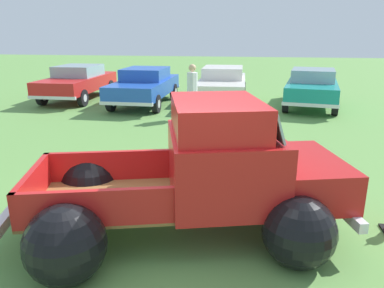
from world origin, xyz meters
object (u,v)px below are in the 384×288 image
show_car_2 (223,83)px  spectator_0 (192,88)px  vintage_pickup_truck (204,182)px  show_car_1 (145,85)px  show_car_3 (312,86)px  show_car_0 (78,81)px

show_car_2 → spectator_0: size_ratio=2.63×
vintage_pickup_truck → show_car_2: vintage_pickup_truck is taller
show_car_1 → spectator_0: 3.15m
show_car_1 → show_car_2: same height
show_car_2 → show_car_3: size_ratio=1.04×
show_car_3 → spectator_0: spectator_0 is taller
show_car_0 → show_car_2: bearing=92.1°
vintage_pickup_truck → show_car_3: (2.94, 9.92, 0.02)m
show_car_0 → show_car_2: same height
show_car_0 → show_car_3: bearing=89.0°
show_car_1 → show_car_3: (6.46, 0.59, -0.00)m
show_car_2 → show_car_1: bearing=-73.1°
vintage_pickup_truck → show_car_0: (-6.68, 10.05, 0.03)m
vintage_pickup_truck → show_car_1: (-3.53, 9.32, 0.03)m
vintage_pickup_truck → show_car_0: 12.06m
show_car_3 → show_car_2: bearing=-86.9°
show_car_1 → show_car_2: 3.15m
show_car_0 → show_car_1: 3.23m
vintage_pickup_truck → show_car_2: size_ratio=1.05×
show_car_0 → show_car_1: bearing=76.8°
vintage_pickup_truck → show_car_1: bearing=95.8°
show_car_2 → show_car_3: 3.49m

